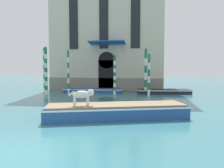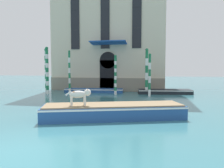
# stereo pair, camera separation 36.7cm
# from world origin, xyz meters

# --- Properties ---
(ground_plane) EXTENTS (120.00, 120.00, 0.00)m
(ground_plane) POSITION_xyz_m (0.00, 0.00, 0.00)
(ground_plane) COLOR teal
(palazzo_left) EXTENTS (12.29, 7.40, 14.24)m
(palazzo_left) POSITION_xyz_m (-1.16, 20.06, 7.10)
(palazzo_left) COLOR beige
(palazzo_left) RESTS_ON ground_plane
(boat_foreground) EXTENTS (6.95, 3.76, 0.69)m
(boat_foreground) POSITION_xyz_m (2.07, 4.85, 0.37)
(boat_foreground) COLOR #234C8C
(boat_foreground) RESTS_ON ground_plane
(dog_on_deck) EXTENTS (1.11, 0.63, 0.78)m
(dog_on_deck) POSITION_xyz_m (0.63, 4.16, 1.20)
(dog_on_deck) COLOR silver
(dog_on_deck) RESTS_ON boat_foreground
(boat_moored_near_palazzo) EXTENTS (5.87, 1.89, 0.37)m
(boat_moored_near_palazzo) POSITION_xyz_m (-1.98, 15.64, 0.20)
(boat_moored_near_palazzo) COLOR #234C8C
(boat_moored_near_palazzo) RESTS_ON ground_plane
(boat_moored_far) EXTENTS (5.11, 2.30, 0.39)m
(boat_moored_far) POSITION_xyz_m (4.91, 15.80, 0.21)
(boat_moored_far) COLOR black
(boat_moored_far) RESTS_ON ground_plane
(mooring_pole_0) EXTENTS (0.21, 0.21, 4.08)m
(mooring_pole_0) POSITION_xyz_m (-3.96, 14.12, 2.06)
(mooring_pole_0) COLOR white
(mooring_pole_0) RESTS_ON ground_plane
(mooring_pole_1) EXTENTS (0.24, 0.24, 3.62)m
(mooring_pole_1) POSITION_xyz_m (0.43, 14.35, 1.83)
(mooring_pole_1) COLOR white
(mooring_pole_1) RESTS_ON ground_plane
(mooring_pole_2) EXTENTS (0.29, 0.29, 4.35)m
(mooring_pole_2) POSITION_xyz_m (-5.71, 13.09, 2.20)
(mooring_pole_2) COLOR white
(mooring_pole_2) RESTS_ON ground_plane
(mooring_pole_3) EXTENTS (0.22, 0.22, 3.66)m
(mooring_pole_3) POSITION_xyz_m (3.54, 13.55, 1.85)
(mooring_pole_3) COLOR white
(mooring_pole_3) RESTS_ON ground_plane
(mooring_pole_4) EXTENTS (0.28, 0.28, 4.23)m
(mooring_pole_4) POSITION_xyz_m (3.23, 15.06, 2.14)
(mooring_pole_4) COLOR white
(mooring_pole_4) RESTS_ON ground_plane
(mooring_pole_5) EXTENTS (0.28, 0.28, 4.33)m
(mooring_pole_5) POSITION_xyz_m (-6.50, 14.41, 2.19)
(mooring_pole_5) COLOR white
(mooring_pole_5) RESTS_ON ground_plane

